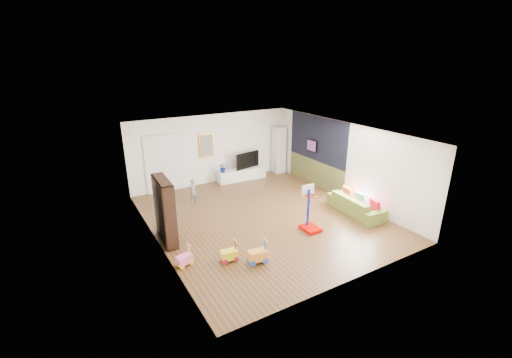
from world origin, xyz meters
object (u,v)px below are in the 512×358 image
bookshelf (165,211)px  media_console (241,174)px  sofa (356,205)px  basketball_hoop (312,209)px

bookshelf → media_console: bearing=41.4°
sofa → basketball_hoop: size_ratio=1.47×
bookshelf → sofa: bookshelf is taller
media_console → sofa: (1.66, -4.65, 0.06)m
bookshelf → sofa: (5.73, -1.35, -0.60)m
media_console → basketball_hoop: size_ratio=1.48×
media_console → sofa: size_ratio=1.00×
basketball_hoop → sofa: bearing=6.4°
basketball_hoop → media_console: bearing=87.4°
bookshelf → basketball_hoop: 4.06m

